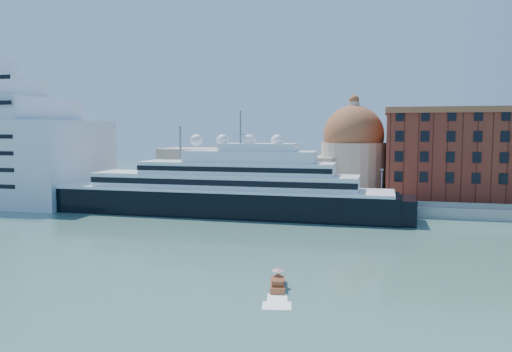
# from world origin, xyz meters

# --- Properties ---
(ground) EXTENTS (400.00, 400.00, 0.00)m
(ground) POSITION_xyz_m (0.00, 0.00, 0.00)
(ground) COLOR #355C53
(ground) RESTS_ON ground
(quay) EXTENTS (180.00, 10.00, 2.50)m
(quay) POSITION_xyz_m (0.00, 34.00, 1.25)
(quay) COLOR gray
(quay) RESTS_ON ground
(land) EXTENTS (260.00, 72.00, 2.00)m
(land) POSITION_xyz_m (0.00, 75.00, 1.00)
(land) COLOR slate
(land) RESTS_ON ground
(quay_fence) EXTENTS (180.00, 0.10, 1.20)m
(quay_fence) POSITION_xyz_m (0.00, 29.50, 3.10)
(quay_fence) COLOR slate
(quay_fence) RESTS_ON quay
(superyacht) EXTENTS (93.35, 12.94, 27.90)m
(superyacht) POSITION_xyz_m (-10.11, 23.00, 4.81)
(superyacht) COLOR black
(superyacht) RESTS_ON ground
(service_barge) EXTENTS (11.51, 5.98, 2.47)m
(service_barge) POSITION_xyz_m (-46.77, 19.92, 0.71)
(service_barge) COLOR white
(service_barge) RESTS_ON ground
(water_taxi) EXTENTS (2.76, 5.64, 2.56)m
(water_taxi) POSITION_xyz_m (17.78, -26.78, 0.62)
(water_taxi) COLOR brown
(water_taxi) RESTS_ON ground
(warehouse) EXTENTS (43.00, 19.00, 23.25)m
(warehouse) POSITION_xyz_m (52.00, 52.00, 13.79)
(warehouse) COLOR maroon
(warehouse) RESTS_ON land
(church) EXTENTS (66.00, 18.00, 25.50)m
(church) POSITION_xyz_m (6.39, 57.72, 10.91)
(church) COLOR beige
(church) RESTS_ON land
(lamp_posts) EXTENTS (120.80, 2.40, 18.00)m
(lamp_posts) POSITION_xyz_m (-12.67, 32.27, 9.84)
(lamp_posts) COLOR slate
(lamp_posts) RESTS_ON quay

